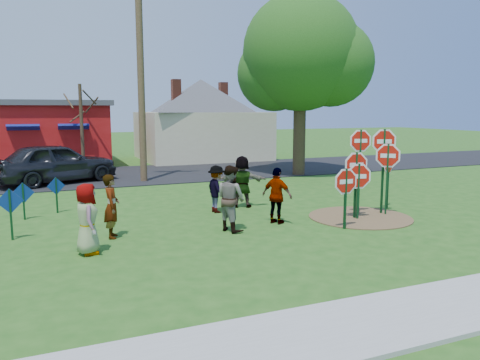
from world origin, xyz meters
The scene contains 26 objects.
ground centered at (0.00, 0.00, 0.00)m, with size 120.00×120.00×0.00m, color #225117.
sidewalk centered at (0.00, -7.20, 0.04)m, with size 22.00×1.80×0.08m, color #9E9E99.
road centered at (0.00, 11.50, 0.02)m, with size 120.00×7.50×0.04m, color black.
dirt_patch centered at (4.50, -1.00, 0.01)m, with size 3.20×3.20×0.03m, color brown.
red_building centered at (-5.50, 17.99, 1.97)m, with size 9.40×7.69×3.90m.
cream_house centered at (5.50, 18.00, 2.92)m, with size 9.40×9.40×6.50m.
stop_sign_a centered at (3.21, -1.98, 1.25)m, with size 1.01×0.07×1.87m.
stop_sign_b centered at (4.61, -0.74, 2.11)m, with size 0.93×0.25×2.88m.
stop_sign_c centered at (5.47, -0.81, 2.04)m, with size 1.03×0.37×2.90m.
stop_sign_d centered at (6.22, -0.21, 1.41)m, with size 0.85×0.44×2.01m.
stop_sign_e centered at (4.27, -1.16, 1.24)m, with size 1.03×0.31×1.88m.
stop_sign_f centered at (5.49, -1.00, 1.74)m, with size 0.83×0.66×2.44m.
stop_sign_g centered at (4.25, -1.04, 1.51)m, with size 1.06×0.14×2.22m.
blue_diamond_b centered at (-5.45, 0.42, 0.84)m, with size 0.66×0.06×1.36m.
blue_diamond_c centered at (-5.23, 2.79, 0.71)m, with size 0.66×0.08×1.16m.
blue_diamond_d centered at (-4.27, 3.42, 0.74)m, with size 0.57×0.17×1.19m.
person_a centered at (-3.73, -1.59, 0.84)m, with size 0.82×0.53×1.68m, color #45508E.
person_b centered at (-3.01, -0.36, 0.85)m, with size 0.62×0.41×1.70m, color #266561.
person_c centered at (0.16, -0.91, 0.93)m, with size 0.90×0.70×1.85m, color brown.
person_d centered at (0.60, 1.47, 0.78)m, with size 1.01×0.58×1.56m, color #303035.
person_e centered at (1.72, -0.68, 0.84)m, with size 0.99×0.41×1.68m, color #512D5C.
person_f centered at (1.70, 1.93, 0.90)m, with size 1.67×0.53×1.80m, color #1B4B21.
suv centered at (-4.10, 10.05, 0.96)m, with size 2.18×5.41×1.84m, color #2C2C31.
utility_pole centered at (-0.28, 9.11, 5.38)m, with size 2.45×0.79×10.22m.
leafy_tree centered at (7.75, 8.26, 5.89)m, with size 6.44×5.87×9.15m.
bare_tree_east centered at (-2.64, 13.54, 3.05)m, with size 1.80×1.80×4.71m.
Camera 1 is at (-4.56, -12.79, 3.36)m, focal length 35.00 mm.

